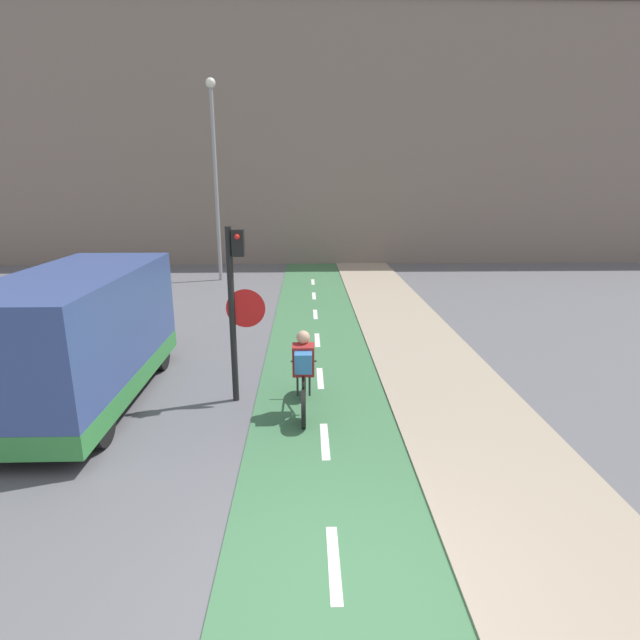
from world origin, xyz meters
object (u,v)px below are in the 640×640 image
cyclist_near (303,374)px  street_lamp_far (215,163)px  traffic_light_pole (236,296)px  van (81,340)px

cyclist_near → street_lamp_far: bearing=105.5°
traffic_light_pole → cyclist_near: bearing=-25.9°
cyclist_near → van: (-3.83, 0.57, 0.45)m
cyclist_near → van: size_ratio=0.36×
traffic_light_pole → cyclist_near: size_ratio=1.77×
traffic_light_pole → street_lamp_far: size_ratio=0.41×
traffic_light_pole → van: (-2.70, 0.02, -0.76)m
traffic_light_pole → van: bearing=179.5°
cyclist_near → van: 3.90m
street_lamp_far → cyclist_near: 13.17m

